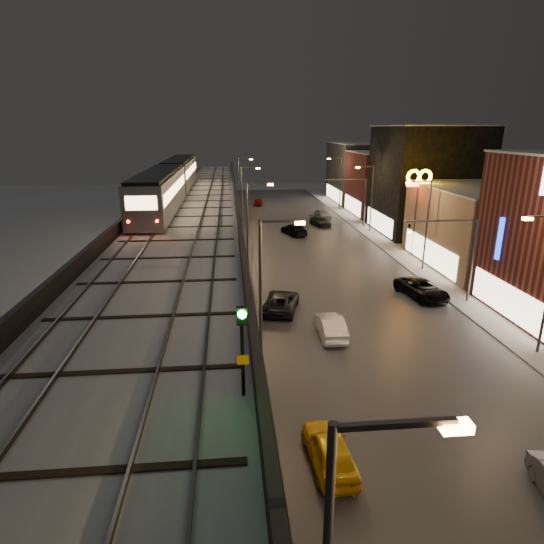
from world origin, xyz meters
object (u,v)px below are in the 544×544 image
subway_train (172,181)px  car_far_white (258,202)px  car_onc_dark (422,290)px  car_near_white (330,327)px  car_onc_white (320,222)px  car_onc_red (322,214)px  car_mid_silver (281,302)px  car_mid_dark (294,230)px  rail_signal (242,334)px  car_taxi (329,451)px

subway_train → car_far_white: (11.50, 34.04, -7.75)m
car_onc_dark → car_near_white: bearing=-157.2°
car_onc_white → car_onc_red: (1.45, 5.49, 0.07)m
car_mid_silver → car_mid_dark: car_mid_dark is taller
subway_train → car_mid_dark: 18.81m
car_far_white → car_mid_silver: bearing=93.3°
car_mid_dark → car_far_white: (-3.21, 25.16, -0.10)m
subway_train → car_onc_red: bearing=43.6°
subway_train → car_near_white: subway_train is taller
car_mid_dark → car_onc_red: car_mid_dark is taller
subway_train → car_mid_silver: subway_train is taller
rail_signal → car_mid_silver: (3.59, 22.05, -7.81)m
car_near_white → car_far_white: (-1.33, 56.41, -0.11)m
rail_signal → car_mid_silver: size_ratio=0.51×
subway_train → car_far_white: subway_train is taller
car_near_white → car_onc_dark: car_onc_dark is taller
car_taxi → car_onc_red: bearing=-104.2°
car_onc_dark → car_onc_white: 30.16m
car_mid_dark → car_onc_white: car_mid_dark is taller
car_mid_silver → car_onc_dark: (12.16, 1.67, 0.03)m
subway_train → car_mid_dark: (14.71, 8.89, -7.64)m
car_onc_dark → car_onc_red: (-1.34, 35.53, -0.02)m
car_mid_silver → car_onc_red: 38.74m
car_near_white → car_far_white: size_ratio=1.22×
rail_signal → car_onc_white: (12.95, 53.75, -7.87)m
car_mid_dark → car_onc_white: bearing=-148.4°
car_taxi → car_far_white: (1.42, 68.79, -0.09)m
car_near_white → car_onc_red: car_near_white is taller
subway_train → car_onc_red: 29.72m
car_taxi → car_onc_red: 55.60m
rail_signal → car_onc_red: size_ratio=0.63×
car_near_white → car_mid_dark: (1.88, 31.25, -0.01)m
car_far_white → car_onc_white: size_ratio=0.81×
car_onc_white → car_mid_silver: bearing=-121.2°
car_taxi → car_onc_dark: bearing=-125.5°
car_onc_red → car_taxi: bearing=-109.9°
car_onc_dark → car_onc_red: 35.55m
car_taxi → car_onc_red: (10.72, 54.55, 0.00)m
car_mid_dark → car_far_white: 25.36m
car_onc_dark → subway_train: bearing=131.9°
car_taxi → car_near_white: car_near_white is taller
car_near_white → car_taxi: bearing=78.1°
car_far_white → car_mid_dark: bearing=102.2°
rail_signal → car_onc_red: rail_signal is taller
car_near_white → car_far_white: bearing=-88.0°
car_far_white → car_onc_dark: car_onc_dark is taller
car_onc_dark → car_mid_dark: bearing=94.1°
subway_train → car_far_white: bearing=71.3°
car_onc_dark → car_onc_red: bearing=79.5°
subway_train → car_taxi: bearing=-73.8°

